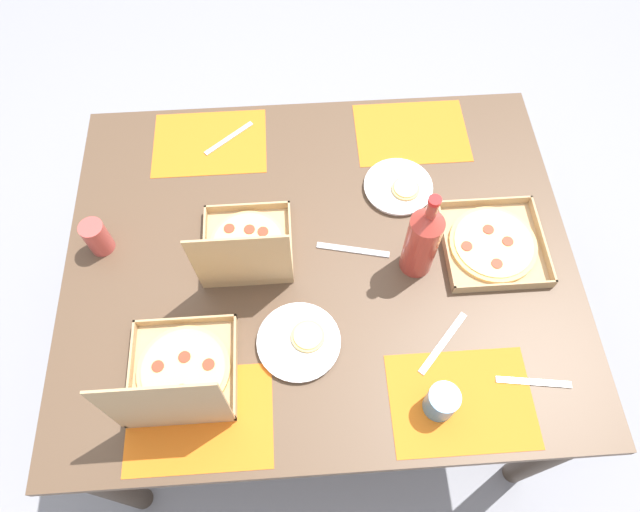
{
  "coord_description": "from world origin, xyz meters",
  "views": [
    {
      "loc": [
        0.05,
        0.77,
        2.17
      ],
      "look_at": [
        0.0,
        0.0,
        0.76
      ],
      "focal_mm": 31.59,
      "sensor_mm": 36.0,
      "label": 1
    }
  ],
  "objects_px": {
    "pizza_box_edge_far": "(180,377)",
    "plate_near_right": "(399,187)",
    "plate_near_left": "(300,341)",
    "cup_dark": "(97,237)",
    "pizza_box_corner_right": "(493,244)",
    "pizza_box_corner_left": "(247,248)",
    "soda_bottle": "(422,240)",
    "cup_spare": "(441,402)"
  },
  "relations": [
    {
      "from": "pizza_box_corner_left",
      "to": "plate_near_right",
      "type": "bearing_deg",
      "value": -156.25
    },
    {
      "from": "plate_near_left",
      "to": "cup_dark",
      "type": "bearing_deg",
      "value": -30.73
    },
    {
      "from": "plate_near_left",
      "to": "pizza_box_corner_left",
      "type": "bearing_deg",
      "value": -63.8
    },
    {
      "from": "soda_bottle",
      "to": "pizza_box_corner_right",
      "type": "bearing_deg",
      "value": -169.26
    },
    {
      "from": "pizza_box_corner_left",
      "to": "cup_dark",
      "type": "xyz_separation_m",
      "value": [
        0.42,
        -0.06,
        0.01
      ]
    },
    {
      "from": "pizza_box_corner_left",
      "to": "plate_near_right",
      "type": "xyz_separation_m",
      "value": [
        -0.46,
        -0.2,
        -0.04
      ]
    },
    {
      "from": "cup_spare",
      "to": "soda_bottle",
      "type": "bearing_deg",
      "value": -90.25
    },
    {
      "from": "pizza_box_edge_far",
      "to": "plate_near_right",
      "type": "height_order",
      "value": "pizza_box_edge_far"
    },
    {
      "from": "pizza_box_edge_far",
      "to": "plate_near_left",
      "type": "height_order",
      "value": "pizza_box_edge_far"
    },
    {
      "from": "plate_near_left",
      "to": "pizza_box_corner_right",
      "type": "bearing_deg",
      "value": -155.66
    },
    {
      "from": "pizza_box_corner_right",
      "to": "soda_bottle",
      "type": "height_order",
      "value": "soda_bottle"
    },
    {
      "from": "pizza_box_corner_right",
      "to": "plate_near_left",
      "type": "relative_size",
      "value": 1.29
    },
    {
      "from": "cup_spare",
      "to": "pizza_box_corner_right",
      "type": "bearing_deg",
      "value": -117.47
    },
    {
      "from": "plate_near_right",
      "to": "cup_dark",
      "type": "relative_size",
      "value": 1.91
    },
    {
      "from": "pizza_box_edge_far",
      "to": "cup_spare",
      "type": "distance_m",
      "value": 0.64
    },
    {
      "from": "plate_near_left",
      "to": "soda_bottle",
      "type": "xyz_separation_m",
      "value": [
        -0.34,
        -0.21,
        0.12
      ]
    },
    {
      "from": "cup_dark",
      "to": "pizza_box_corner_left",
      "type": "bearing_deg",
      "value": 172.39
    },
    {
      "from": "pizza_box_corner_left",
      "to": "soda_bottle",
      "type": "relative_size",
      "value": 0.89
    },
    {
      "from": "pizza_box_edge_far",
      "to": "pizza_box_corner_left",
      "type": "height_order",
      "value": "pizza_box_edge_far"
    },
    {
      "from": "pizza_box_edge_far",
      "to": "plate_near_right",
      "type": "bearing_deg",
      "value": -138.04
    },
    {
      "from": "pizza_box_edge_far",
      "to": "cup_dark",
      "type": "relative_size",
      "value": 2.79
    },
    {
      "from": "pizza_box_corner_right",
      "to": "pizza_box_edge_far",
      "type": "height_order",
      "value": "pizza_box_edge_far"
    },
    {
      "from": "cup_dark",
      "to": "soda_bottle",
      "type": "bearing_deg",
      "value": 172.65
    },
    {
      "from": "pizza_box_corner_left",
      "to": "plate_near_right",
      "type": "height_order",
      "value": "pizza_box_corner_left"
    },
    {
      "from": "plate_near_right",
      "to": "cup_spare",
      "type": "height_order",
      "value": "cup_spare"
    },
    {
      "from": "pizza_box_corner_left",
      "to": "soda_bottle",
      "type": "bearing_deg",
      "value": 172.88
    },
    {
      "from": "plate_near_right",
      "to": "cup_dark",
      "type": "height_order",
      "value": "cup_dark"
    },
    {
      "from": "plate_near_left",
      "to": "cup_spare",
      "type": "xyz_separation_m",
      "value": [
        -0.34,
        0.19,
        0.04
      ]
    },
    {
      "from": "cup_dark",
      "to": "plate_near_left",
      "type": "bearing_deg",
      "value": 149.27
    },
    {
      "from": "plate_near_left",
      "to": "cup_dark",
      "type": "distance_m",
      "value": 0.64
    },
    {
      "from": "pizza_box_corner_right",
      "to": "pizza_box_edge_far",
      "type": "xyz_separation_m",
      "value": [
        0.87,
        0.34,
        0.04
      ]
    },
    {
      "from": "pizza_box_corner_right",
      "to": "pizza_box_edge_far",
      "type": "relative_size",
      "value": 0.93
    },
    {
      "from": "cup_dark",
      "to": "cup_spare",
      "type": "xyz_separation_m",
      "value": [
        -0.89,
        0.52,
        -0.01
      ]
    },
    {
      "from": "pizza_box_corner_right",
      "to": "plate_near_right",
      "type": "relative_size",
      "value": 1.36
    },
    {
      "from": "plate_near_left",
      "to": "cup_spare",
      "type": "relative_size",
      "value": 2.33
    },
    {
      "from": "pizza_box_corner_right",
      "to": "plate_near_right",
      "type": "bearing_deg",
      "value": -41.84
    },
    {
      "from": "plate_near_left",
      "to": "pizza_box_edge_far",
      "type": "bearing_deg",
      "value": 16.31
    },
    {
      "from": "pizza_box_edge_far",
      "to": "pizza_box_corner_right",
      "type": "bearing_deg",
      "value": -158.34
    },
    {
      "from": "pizza_box_edge_far",
      "to": "soda_bottle",
      "type": "distance_m",
      "value": 0.71
    },
    {
      "from": "plate_near_right",
      "to": "cup_dark",
      "type": "xyz_separation_m",
      "value": [
        0.88,
        0.15,
        0.05
      ]
    },
    {
      "from": "plate_near_right",
      "to": "pizza_box_corner_left",
      "type": "bearing_deg",
      "value": 23.75
    },
    {
      "from": "pizza_box_corner_right",
      "to": "cup_dark",
      "type": "distance_m",
      "value": 1.12
    }
  ]
}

